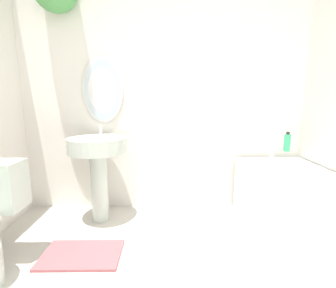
# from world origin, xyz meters

# --- Properties ---
(wall_back) EXTENTS (2.93, 0.39, 2.40)m
(wall_back) POSITION_xyz_m (-0.13, 2.25, 1.31)
(wall_back) COLOR silver
(wall_back) RESTS_ON ground_plane
(pedestal_sink) EXTENTS (0.52, 0.52, 0.89)m
(pedestal_sink) POSITION_xyz_m (-0.60, 1.94, 0.61)
(pedestal_sink) COLOR #B2BCB2
(pedestal_sink) RESTS_ON ground_plane
(bathtub) EXTENTS (0.65, 1.45, 0.63)m
(bathtub) POSITION_xyz_m (1.06, 1.46, 0.29)
(bathtub) COLOR silver
(bathtub) RESTS_ON ground_plane
(shampoo_bottle) EXTENTS (0.06, 0.06, 0.19)m
(shampoo_bottle) POSITION_xyz_m (1.21, 2.12, 0.71)
(shampoo_bottle) COLOR #38B275
(shampoo_bottle) RESTS_ON bathtub
(bath_mat) EXTENTS (0.57, 0.35, 0.02)m
(bath_mat) POSITION_xyz_m (-0.60, 1.39, 0.01)
(bath_mat) COLOR #934C51
(bath_mat) RESTS_ON ground_plane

